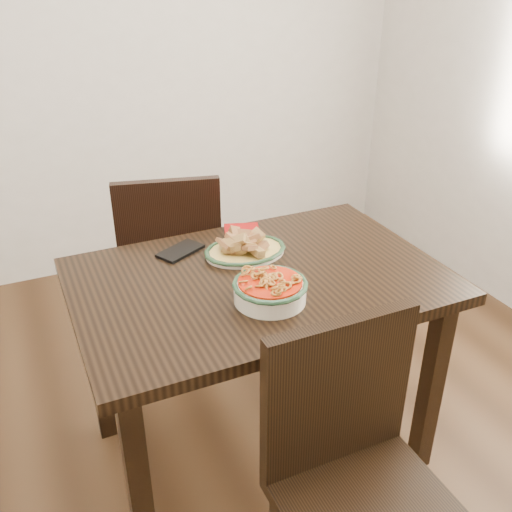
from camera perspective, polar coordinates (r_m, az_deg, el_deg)
name	(u,v)px	position (r m, az deg, el deg)	size (l,w,h in m)	color
floor	(233,468)	(2.22, -2.31, -20.46)	(3.50, 3.50, 0.00)	#321E0F
wall_back	(96,35)	(3.19, -15.70, 20.53)	(3.50, 0.10, 2.60)	beige
dining_table	(259,302)	(1.88, 0.25, -4.65)	(1.17, 0.78, 0.75)	black
chair_far	(170,257)	(2.49, -8.56, -0.09)	(0.51, 0.51, 0.89)	black
chair_near	(356,470)	(1.56, 9.94, -20.37)	(0.42, 0.42, 0.89)	black
fish_plate	(245,242)	(1.93, -1.09, 1.38)	(0.28, 0.22, 0.11)	beige
noodle_bowl	(270,288)	(1.67, 1.41, -3.19)	(0.22, 0.22, 0.08)	#F0E6CB
smartphone	(180,251)	(1.98, -7.57, 0.52)	(0.16, 0.09, 0.01)	black
napkin	(242,230)	(2.11, -1.43, 2.58)	(0.13, 0.11, 0.01)	#940B0A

